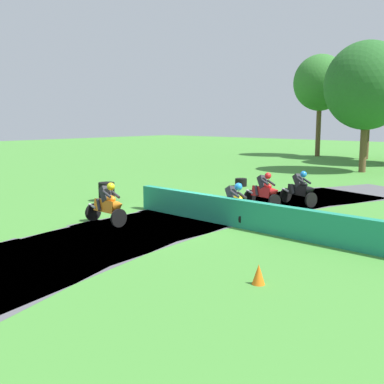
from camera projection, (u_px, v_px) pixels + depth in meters
ground_plane at (190, 217)px, 16.60m from camera, size 120.00×120.00×0.00m
track_asphalt at (205, 220)px, 16.12m from camera, size 7.49×25.49×0.01m
safety_barrier at (318, 227)px, 13.11m from camera, size 14.73×0.94×0.90m
motorcycle_lead_black at (300, 189)px, 18.85m from camera, size 1.71×1.05×1.42m
motorcycle_chase_red at (264, 191)px, 18.43m from camera, size 1.71×1.03×1.43m
motorcycle_trailing_yellow at (234, 204)px, 15.50m from camera, size 1.71×0.93×1.43m
motorcycle_fourth_orange at (108, 204)px, 15.44m from camera, size 1.69×0.73×1.42m
tire_stack_near at (241, 182)px, 24.21m from camera, size 0.60×0.60×0.40m
tire_stack_mid_a at (107, 192)px, 19.76m from camera, size 0.67×0.67×0.80m
traffic_cone at (259, 274)px, 9.84m from camera, size 0.28×0.28×0.44m
tree_far_right at (367, 86)px, 29.77m from camera, size 5.33×5.33×8.33m
tree_mid_rise at (369, 88)px, 39.51m from camera, size 5.27×5.27×8.77m
tree_distant at (320, 83)px, 42.67m from camera, size 4.83×4.83×9.24m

